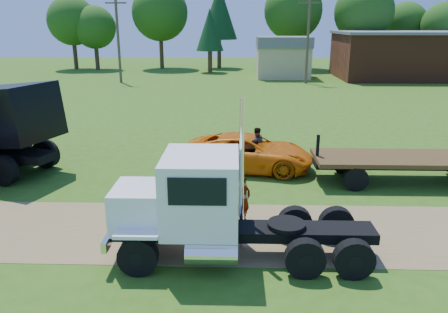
{
  "coord_description": "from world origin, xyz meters",
  "views": [
    {
      "loc": [
        -1.37,
        -12.42,
        6.3
      ],
      "look_at": [
        -1.82,
        2.81,
        1.6
      ],
      "focal_mm": 35.0,
      "sensor_mm": 36.0,
      "label": 1
    }
  ],
  "objects_px": {
    "white_semi_tractor": "(204,207)",
    "flatbed_trailer": "(409,162)",
    "spectator_a": "(243,200)",
    "orange_pickup": "(249,152)"
  },
  "relations": [
    {
      "from": "white_semi_tractor",
      "to": "flatbed_trailer",
      "type": "distance_m",
      "value": 10.06
    },
    {
      "from": "spectator_a",
      "to": "white_semi_tractor",
      "type": "bearing_deg",
      "value": -166.07
    },
    {
      "from": "flatbed_trailer",
      "to": "spectator_a",
      "type": "height_order",
      "value": "flatbed_trailer"
    },
    {
      "from": "white_semi_tractor",
      "to": "flatbed_trailer",
      "type": "height_order",
      "value": "white_semi_tractor"
    },
    {
      "from": "white_semi_tractor",
      "to": "orange_pickup",
      "type": "distance_m",
      "value": 7.78
    },
    {
      "from": "orange_pickup",
      "to": "spectator_a",
      "type": "distance_m",
      "value": 5.47
    },
    {
      "from": "white_semi_tractor",
      "to": "spectator_a",
      "type": "distance_m",
      "value": 2.52
    },
    {
      "from": "white_semi_tractor",
      "to": "spectator_a",
      "type": "relative_size",
      "value": 4.57
    },
    {
      "from": "white_semi_tractor",
      "to": "spectator_a",
      "type": "bearing_deg",
      "value": 62.73
    },
    {
      "from": "flatbed_trailer",
      "to": "spectator_a",
      "type": "distance_m",
      "value": 7.9
    }
  ]
}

